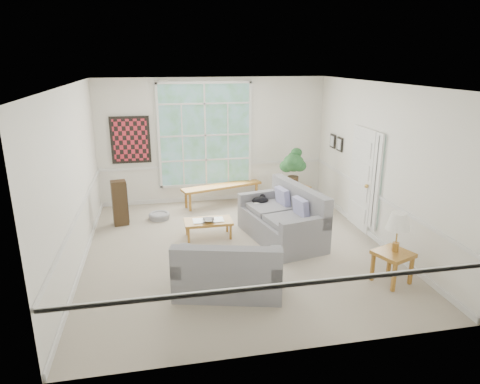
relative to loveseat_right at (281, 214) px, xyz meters
name	(u,v)px	position (x,y,z in m)	size (l,w,h in m)	color
floor	(237,249)	(-0.93, -0.28, -0.53)	(5.50, 6.00, 0.01)	#A79B89
ceiling	(236,84)	(-0.93, -0.28, 2.47)	(5.50, 6.00, 0.02)	white
wall_back	(213,141)	(-0.93, 2.72, 0.97)	(5.50, 0.02, 3.00)	white
wall_front	(287,238)	(-0.93, -3.28, 0.97)	(5.50, 0.02, 3.00)	white
wall_left	(73,180)	(-3.68, -0.28, 0.97)	(0.02, 6.00, 3.00)	white
wall_right	(379,164)	(1.82, -0.28, 0.97)	(0.02, 6.00, 3.00)	white
window_back	(205,135)	(-1.13, 2.68, 1.12)	(2.30, 0.08, 2.40)	white
entry_door	(361,179)	(1.78, 0.32, 0.52)	(0.08, 0.90, 2.10)	white
door_sidelight	(377,183)	(1.78, -0.31, 0.62)	(0.08, 0.26, 1.90)	white
wall_art	(130,140)	(-2.88, 2.67, 1.07)	(0.90, 0.06, 1.10)	maroon
wall_frame_near	(339,144)	(1.78, 1.47, 1.02)	(0.04, 0.26, 0.32)	black
wall_frame_far	(332,141)	(1.78, 1.87, 1.02)	(0.04, 0.26, 0.32)	black
loveseat_right	(281,214)	(0.00, 0.00, 0.00)	(1.01, 1.94, 1.05)	gray
loveseat_front	(228,266)	(-1.35, -1.75, -0.09)	(1.60, 0.83, 0.86)	gray
coffee_table	(208,229)	(-1.38, 0.38, -0.35)	(0.94, 0.51, 0.35)	#A97029
pewter_bowl	(209,220)	(-1.38, 0.30, -0.14)	(0.30, 0.30, 0.07)	#96969B
window_bench	(222,194)	(-0.79, 2.37, -0.29)	(2.00, 0.39, 0.47)	#A97029
end_table	(296,196)	(0.91, 1.81, -0.27)	(0.51, 0.51, 0.51)	#A97029
houseplant	(293,167)	(0.84, 1.87, 0.44)	(0.53, 0.53, 0.91)	#275A2C
side_table	(392,267)	(1.24, -1.98, -0.26)	(0.51, 0.51, 0.52)	#A97029
table_lamp	(397,232)	(1.28, -1.95, 0.31)	(0.37, 0.37, 0.64)	silver
pet_bed	(159,216)	(-2.33, 1.61, -0.46)	(0.46, 0.46, 0.14)	gray
floor_speaker	(120,203)	(-3.13, 1.42, -0.04)	(0.30, 0.24, 0.97)	#382817
cat	(260,200)	(-0.26, 0.65, 0.09)	(0.35, 0.25, 0.16)	black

